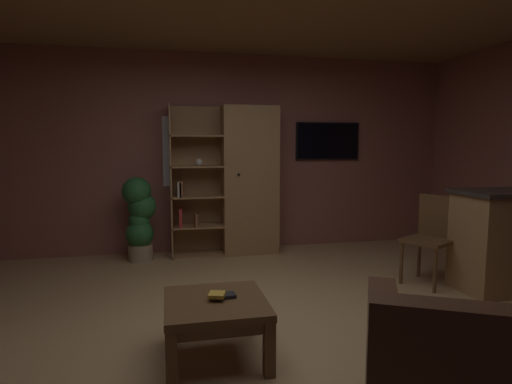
{
  "coord_description": "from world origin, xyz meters",
  "views": [
    {
      "loc": [
        -0.72,
        -2.96,
        1.44
      ],
      "look_at": [
        0.0,
        0.4,
        1.05
      ],
      "focal_mm": 29.08,
      "sensor_mm": 36.0,
      "label": 1
    }
  ],
  "objects_px": {
    "coffee_table": "(216,311)",
    "table_book_1": "(217,295)",
    "potted_floor_plant": "(139,216)",
    "bookshelf_cabinet": "(242,181)",
    "wall_mounted_tv": "(327,141)",
    "dining_chair": "(432,233)",
    "table_book_0": "(225,296)"
  },
  "relations": [
    {
      "from": "bookshelf_cabinet",
      "to": "coffee_table",
      "type": "relative_size",
      "value": 2.87
    },
    {
      "from": "bookshelf_cabinet",
      "to": "wall_mounted_tv",
      "type": "bearing_deg",
      "value": 9.4
    },
    {
      "from": "bookshelf_cabinet",
      "to": "dining_chair",
      "type": "bearing_deg",
      "value": -43.92
    },
    {
      "from": "potted_floor_plant",
      "to": "wall_mounted_tv",
      "type": "relative_size",
      "value": 1.13
    },
    {
      "from": "bookshelf_cabinet",
      "to": "dining_chair",
      "type": "xyz_separation_m",
      "value": [
        1.7,
        -1.64,
        -0.43
      ]
    },
    {
      "from": "table_book_1",
      "to": "coffee_table",
      "type": "bearing_deg",
      "value": 147.45
    },
    {
      "from": "bookshelf_cabinet",
      "to": "potted_floor_plant",
      "type": "relative_size",
      "value": 1.85
    },
    {
      "from": "table_book_1",
      "to": "potted_floor_plant",
      "type": "distance_m",
      "value": 2.66
    },
    {
      "from": "table_book_0",
      "to": "wall_mounted_tv",
      "type": "relative_size",
      "value": 0.15
    },
    {
      "from": "coffee_table",
      "to": "potted_floor_plant",
      "type": "height_order",
      "value": "potted_floor_plant"
    },
    {
      "from": "coffee_table",
      "to": "table_book_1",
      "type": "distance_m",
      "value": 0.12
    },
    {
      "from": "bookshelf_cabinet",
      "to": "table_book_1",
      "type": "distance_m",
      "value": 2.84
    },
    {
      "from": "coffee_table",
      "to": "potted_floor_plant",
      "type": "xyz_separation_m",
      "value": [
        -0.64,
        2.57,
        0.24
      ]
    },
    {
      "from": "wall_mounted_tv",
      "to": "potted_floor_plant",
      "type": "bearing_deg",
      "value": -172.36
    },
    {
      "from": "bookshelf_cabinet",
      "to": "coffee_table",
      "type": "bearing_deg",
      "value": -104.08
    },
    {
      "from": "table_book_1",
      "to": "dining_chair",
      "type": "relative_size",
      "value": 0.12
    },
    {
      "from": "potted_floor_plant",
      "to": "bookshelf_cabinet",
      "type": "bearing_deg",
      "value": 5.92
    },
    {
      "from": "table_book_0",
      "to": "potted_floor_plant",
      "type": "bearing_deg",
      "value": 105.65
    },
    {
      "from": "coffee_table",
      "to": "wall_mounted_tv",
      "type": "bearing_deg",
      "value": 56.23
    },
    {
      "from": "wall_mounted_tv",
      "to": "coffee_table",
      "type": "bearing_deg",
      "value": -123.77
    },
    {
      "from": "table_book_1",
      "to": "wall_mounted_tv",
      "type": "height_order",
      "value": "wall_mounted_tv"
    },
    {
      "from": "bookshelf_cabinet",
      "to": "wall_mounted_tv",
      "type": "height_order",
      "value": "bookshelf_cabinet"
    },
    {
      "from": "table_book_1",
      "to": "potted_floor_plant",
      "type": "xyz_separation_m",
      "value": [
        -0.65,
        2.57,
        0.12
      ]
    },
    {
      "from": "coffee_table",
      "to": "wall_mounted_tv",
      "type": "xyz_separation_m",
      "value": [
        1.95,
        2.92,
        1.17
      ]
    },
    {
      "from": "table_book_1",
      "to": "potted_floor_plant",
      "type": "relative_size",
      "value": 0.1
    },
    {
      "from": "table_book_0",
      "to": "wall_mounted_tv",
      "type": "distance_m",
      "value": 3.61
    },
    {
      "from": "potted_floor_plant",
      "to": "table_book_0",
      "type": "bearing_deg",
      "value": -74.35
    },
    {
      "from": "potted_floor_plant",
      "to": "coffee_table",
      "type": "bearing_deg",
      "value": -75.95
    },
    {
      "from": "table_book_0",
      "to": "table_book_1",
      "type": "relative_size",
      "value": 1.28
    },
    {
      "from": "coffee_table",
      "to": "table_book_0",
      "type": "height_order",
      "value": "table_book_0"
    },
    {
      "from": "coffee_table",
      "to": "dining_chair",
      "type": "height_order",
      "value": "dining_chair"
    },
    {
      "from": "table_book_1",
      "to": "wall_mounted_tv",
      "type": "relative_size",
      "value": 0.12
    }
  ]
}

